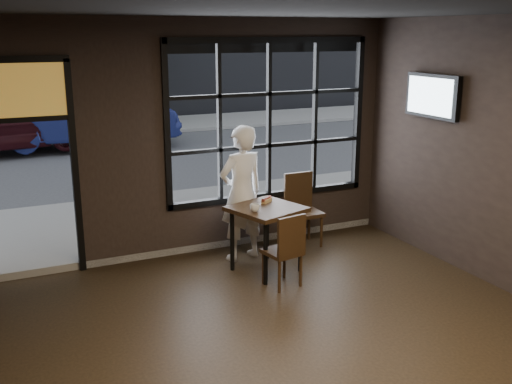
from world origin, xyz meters
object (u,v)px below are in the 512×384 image
cafe_table (266,239)px  man (242,193)px  chair_near (282,249)px  navy_car (83,115)px

cafe_table → man: man is taller
chair_near → navy_car: bearing=-96.2°
cafe_table → man: 0.74m
cafe_table → chair_near: bearing=-110.9°
chair_near → navy_car: (-0.71, 10.07, 0.44)m
chair_near → man: (-0.08, 1.04, 0.46)m
navy_car → cafe_table: bearing=-171.7°
cafe_table → chair_near: (-0.03, -0.49, 0.03)m
cafe_table → chair_near: 0.49m
chair_near → man: 1.14m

